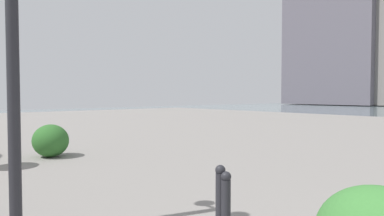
# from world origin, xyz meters

# --- Properties ---
(building_highrise) EXTENTS (16.40, 15.32, 28.44)m
(building_highrise) POSITION_xyz_m (30.67, -61.39, 13.19)
(building_highrise) COLOR #5B5660
(building_highrise) RESTS_ON ground
(lamppost) EXTENTS (0.98, 0.28, 3.95)m
(lamppost) POSITION_xyz_m (4.59, 1.34, 2.64)
(lamppost) COLOR #232328
(lamppost) RESTS_ON ground
(bollard_near) EXTENTS (0.13, 0.13, 0.76)m
(bollard_near) POSITION_xyz_m (3.10, -0.69, 0.40)
(bollard_near) COLOR #232328
(bollard_near) RESTS_ON ground
(bollard_mid) EXTENTS (0.13, 0.13, 0.83)m
(bollard_mid) POSITION_xyz_m (3.20, -0.69, 0.43)
(bollard_mid) COLOR #232328
(bollard_mid) RESTS_ON ground
(shrub_round) EXTENTS (1.05, 0.95, 0.90)m
(shrub_round) POSITION_xyz_m (9.83, -0.79, 0.45)
(shrub_round) COLOR #2D6628
(shrub_round) RESTS_ON ground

